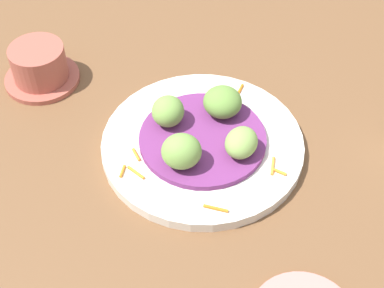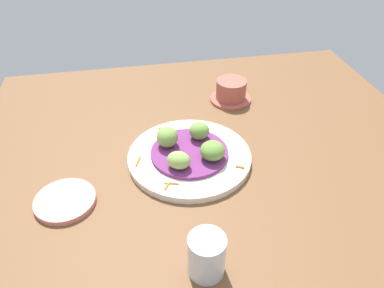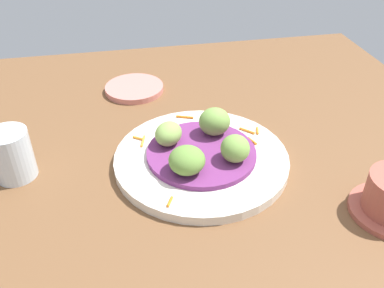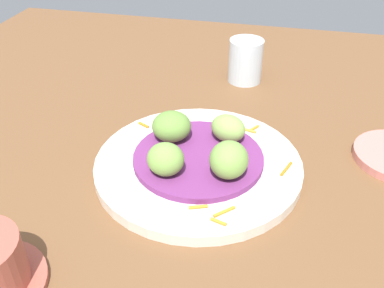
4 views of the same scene
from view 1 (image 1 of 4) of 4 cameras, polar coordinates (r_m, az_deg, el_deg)
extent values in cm
cube|color=brown|center=(85.27, 3.86, 2.10)|extent=(110.00, 110.00, 2.00)
cylinder|color=silver|center=(79.70, 1.04, -0.06)|extent=(27.81, 27.81, 1.56)
cylinder|color=#702D6B|center=(78.81, 1.06, 0.53)|extent=(17.43, 17.43, 0.85)
cylinder|color=orange|center=(71.71, 2.36, -6.36)|extent=(3.08, 1.49, 0.40)
cylinder|color=orange|center=(75.51, -5.55, -2.81)|extent=(2.31, 2.36, 0.40)
cylinder|color=orange|center=(76.61, 7.98, -2.16)|extent=(1.14, 2.98, 0.40)
cylinder|color=orange|center=(76.10, 8.60, -2.72)|extent=(1.88, 1.46, 0.40)
cylinder|color=orange|center=(86.64, 4.81, 5.45)|extent=(1.21, 1.89, 0.40)
cylinder|color=orange|center=(77.51, -5.51, -1.06)|extent=(1.17, 2.23, 0.40)
cylinder|color=orange|center=(75.84, -6.87, -2.68)|extent=(0.92, 1.96, 0.40)
ellipsoid|color=#84A851|center=(75.52, 4.70, 0.12)|extent=(6.18, 6.48, 3.61)
ellipsoid|color=olive|center=(80.52, 3.03, 4.17)|extent=(7.11, 7.12, 3.98)
ellipsoid|color=#759E47|center=(79.03, -2.39, 3.25)|extent=(5.41, 5.59, 4.14)
ellipsoid|color=#759E47|center=(73.60, -1.05, -0.72)|extent=(5.36, 4.96, 4.63)
cylinder|color=#A85142|center=(93.07, -14.53, 6.28)|extent=(11.49, 11.49, 0.80)
cylinder|color=#A85142|center=(91.13, -14.89, 7.74)|extent=(8.31, 8.31, 5.38)
camera|label=2|loc=(0.81, 61.90, 22.69)|focal=34.90mm
camera|label=3|loc=(1.08, 6.07, 37.64)|focal=38.86mm
camera|label=4|loc=(0.63, -44.09, 12.72)|focal=40.45mm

